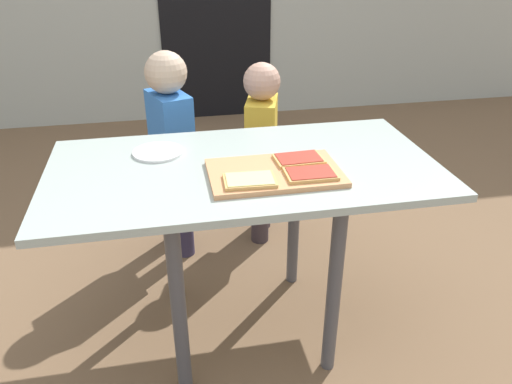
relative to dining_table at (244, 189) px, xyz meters
The scene contains 9 objects.
ground_plane 0.64m from the dining_table, ahead, with size 16.00×16.00×0.00m, color brown.
dining_table is the anchor object (origin of this frame).
cutting_board 0.17m from the dining_table, 48.91° to the right, with size 0.43×0.27×0.02m, color tan.
pizza_slice_far_right 0.22m from the dining_table, 12.00° to the right, with size 0.17×0.12×0.01m.
pizza_slice_near_left 0.20m from the dining_table, 93.30° to the right, with size 0.17×0.12×0.01m.
pizza_slice_near_right 0.27m from the dining_table, 39.75° to the right, with size 0.16×0.11×0.01m.
plate_white_left 0.34m from the dining_table, 151.02° to the left, with size 0.18×0.18×0.01m, color white.
child_left 0.69m from the dining_table, 109.59° to the left, with size 0.21×0.27×0.99m.
child_right 0.73m from the dining_table, 73.40° to the left, with size 0.20×0.27×0.91m.
Camera 1 is at (-0.26, -1.54, 1.45)m, focal length 35.00 mm.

